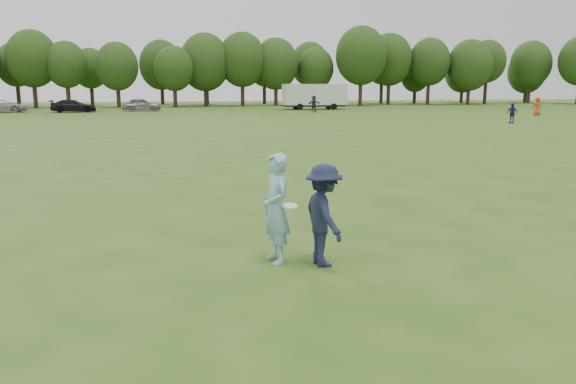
{
  "coord_description": "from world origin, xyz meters",
  "views": [
    {
      "loc": [
        -2.35,
        -8.98,
        3.12
      ],
      "look_at": [
        -0.2,
        1.32,
        1.1
      ],
      "focal_mm": 35.0,
      "sensor_mm": 36.0,
      "label": 1
    }
  ],
  "objects_px": {
    "field_cone": "(362,116)",
    "player_far_b": "(512,113)",
    "thrower": "(276,208)",
    "defender": "(324,215)",
    "player_far_c": "(537,106)",
    "cargo_trailer": "(315,95)",
    "car_d": "(73,106)",
    "car_e": "(142,105)",
    "player_far_d": "(314,104)",
    "car_c": "(3,106)"
  },
  "relations": [
    {
      "from": "defender",
      "to": "car_d",
      "type": "relative_size",
      "value": 0.36
    },
    {
      "from": "defender",
      "to": "car_c",
      "type": "distance_m",
      "value": 64.38
    },
    {
      "from": "thrower",
      "to": "cargo_trailer",
      "type": "distance_m",
      "value": 62.77
    },
    {
      "from": "defender",
      "to": "car_e",
      "type": "distance_m",
      "value": 61.02
    },
    {
      "from": "car_d",
      "to": "field_cone",
      "type": "height_order",
      "value": "car_d"
    },
    {
      "from": "car_c",
      "to": "cargo_trailer",
      "type": "relative_size",
      "value": 0.57
    },
    {
      "from": "thrower",
      "to": "car_d",
      "type": "height_order",
      "value": "thrower"
    },
    {
      "from": "player_far_c",
      "to": "car_d",
      "type": "bearing_deg",
      "value": -5.67
    },
    {
      "from": "car_c",
      "to": "car_d",
      "type": "relative_size",
      "value": 1.03
    },
    {
      "from": "player_far_b",
      "to": "car_e",
      "type": "distance_m",
      "value": 41.79
    },
    {
      "from": "player_far_c",
      "to": "cargo_trailer",
      "type": "bearing_deg",
      "value": -30.74
    },
    {
      "from": "car_e",
      "to": "field_cone",
      "type": "height_order",
      "value": "car_e"
    },
    {
      "from": "car_e",
      "to": "defender",
      "type": "bearing_deg",
      "value": -178.13
    },
    {
      "from": "cargo_trailer",
      "to": "thrower",
      "type": "bearing_deg",
      "value": -105.04
    },
    {
      "from": "thrower",
      "to": "defender",
      "type": "height_order",
      "value": "thrower"
    },
    {
      "from": "cargo_trailer",
      "to": "player_far_d",
      "type": "bearing_deg",
      "value": -104.95
    },
    {
      "from": "player_far_b",
      "to": "field_cone",
      "type": "xyz_separation_m",
      "value": [
        -9.34,
        10.08,
        -0.67
      ]
    },
    {
      "from": "cargo_trailer",
      "to": "car_c",
      "type": "bearing_deg",
      "value": -179.75
    },
    {
      "from": "car_d",
      "to": "player_far_c",
      "type": "bearing_deg",
      "value": -113.97
    },
    {
      "from": "thrower",
      "to": "field_cone",
      "type": "distance_m",
      "value": 45.15
    },
    {
      "from": "thrower",
      "to": "player_far_b",
      "type": "xyz_separation_m",
      "value": [
        25.6,
        32.03,
        -0.15
      ]
    },
    {
      "from": "player_far_b",
      "to": "car_e",
      "type": "relative_size",
      "value": 0.36
    },
    {
      "from": "cargo_trailer",
      "to": "player_far_b",
      "type": "bearing_deg",
      "value": -71.96
    },
    {
      "from": "cargo_trailer",
      "to": "car_d",
      "type": "bearing_deg",
      "value": -176.71
    },
    {
      "from": "cargo_trailer",
      "to": "field_cone",
      "type": "bearing_deg",
      "value": -90.08
    },
    {
      "from": "defender",
      "to": "player_far_b",
      "type": "distance_m",
      "value": 40.79
    },
    {
      "from": "defender",
      "to": "player_far_c",
      "type": "relative_size",
      "value": 0.96
    },
    {
      "from": "player_far_c",
      "to": "player_far_d",
      "type": "height_order",
      "value": "player_far_d"
    },
    {
      "from": "player_far_c",
      "to": "cargo_trailer",
      "type": "relative_size",
      "value": 0.21
    },
    {
      "from": "thrower",
      "to": "player_far_b",
      "type": "bearing_deg",
      "value": 129.06
    },
    {
      "from": "defender",
      "to": "car_c",
      "type": "bearing_deg",
      "value": 11.52
    },
    {
      "from": "player_far_b",
      "to": "player_far_c",
      "type": "distance_m",
      "value": 13.86
    },
    {
      "from": "player_far_b",
      "to": "car_d",
      "type": "relative_size",
      "value": 0.33
    },
    {
      "from": "car_d",
      "to": "player_far_b",
      "type": "bearing_deg",
      "value": -129.72
    },
    {
      "from": "field_cone",
      "to": "thrower",
      "type": "bearing_deg",
      "value": -111.11
    },
    {
      "from": "field_cone",
      "to": "player_far_b",
      "type": "bearing_deg",
      "value": -47.2
    },
    {
      "from": "player_far_b",
      "to": "car_d",
      "type": "bearing_deg",
      "value": -150.89
    },
    {
      "from": "player_far_b",
      "to": "car_c",
      "type": "distance_m",
      "value": 54.07
    },
    {
      "from": "player_far_c",
      "to": "car_e",
      "type": "height_order",
      "value": "player_far_c"
    },
    {
      "from": "thrower",
      "to": "cargo_trailer",
      "type": "bearing_deg",
      "value": 152.65
    },
    {
      "from": "car_c",
      "to": "field_cone",
      "type": "height_order",
      "value": "car_c"
    },
    {
      "from": "player_far_b",
      "to": "cargo_trailer",
      "type": "bearing_deg",
      "value": 172.33
    },
    {
      "from": "player_far_d",
      "to": "cargo_trailer",
      "type": "distance_m",
      "value": 6.99
    },
    {
      "from": "defender",
      "to": "player_far_b",
      "type": "bearing_deg",
      "value": -45.17
    },
    {
      "from": "thrower",
      "to": "defender",
      "type": "xyz_separation_m",
      "value": [
        0.78,
        -0.34,
        -0.08
      ]
    },
    {
      "from": "player_far_b",
      "to": "car_e",
      "type": "height_order",
      "value": "player_far_b"
    },
    {
      "from": "player_far_d",
      "to": "car_e",
      "type": "xyz_separation_m",
      "value": [
        -19.59,
        6.49,
        -0.16
      ]
    },
    {
      "from": "player_far_b",
      "to": "player_far_c",
      "type": "bearing_deg",
      "value": 111.06
    },
    {
      "from": "player_far_b",
      "to": "cargo_trailer",
      "type": "distance_m",
      "value": 30.07
    },
    {
      "from": "player_far_c",
      "to": "car_e",
      "type": "bearing_deg",
      "value": -10.67
    }
  ]
}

